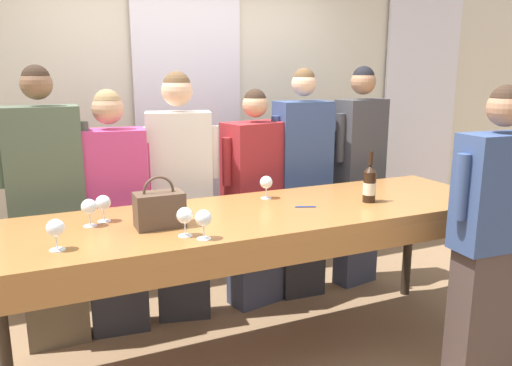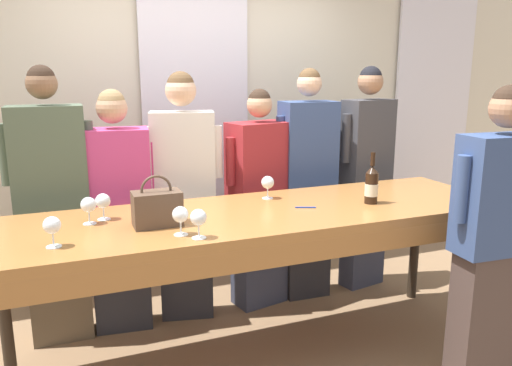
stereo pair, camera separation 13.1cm
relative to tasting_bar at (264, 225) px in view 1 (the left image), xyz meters
name	(u,v)px [view 1 (the left image)]	position (x,y,z in m)	size (l,w,h in m)	color
ground_plane	(262,357)	(0.00, 0.03, -0.88)	(18.00, 18.00, 0.00)	#846647
wall_back	(187,116)	(0.00, 1.52, 0.52)	(12.00, 0.06, 2.80)	beige
curtain_panel_center	(190,124)	(0.00, 1.46, 0.46)	(0.90, 0.03, 2.69)	white
curtain_panel_right	(420,114)	(2.45, 1.46, 0.46)	(0.90, 0.03, 2.69)	white
tasting_bar	(264,225)	(0.00, 0.00, 0.00)	(3.06, 0.88, 0.96)	#9E6633
wine_bottle	(370,184)	(0.70, -0.06, 0.20)	(0.08, 0.08, 0.32)	black
handbag	(159,209)	(-0.62, -0.03, 0.18)	(0.25, 0.15, 0.28)	brown
wine_glass_front_left	(103,204)	(-0.88, 0.18, 0.18)	(0.08, 0.08, 0.15)	white
wine_glass_front_mid	(185,216)	(-0.55, -0.24, 0.18)	(0.08, 0.08, 0.15)	white
wine_glass_front_right	(89,207)	(-0.96, 0.13, 0.18)	(0.08, 0.08, 0.15)	white
wine_glass_center_left	(55,229)	(-1.14, -0.19, 0.18)	(0.08, 0.08, 0.15)	white
wine_glass_center_mid	(266,183)	(0.15, 0.28, 0.18)	(0.08, 0.08, 0.15)	white
wine_glass_center_right	(204,219)	(-0.47, -0.32, 0.18)	(0.08, 0.08, 0.15)	white
pen	(305,207)	(0.27, -0.02, 0.09)	(0.12, 0.05, 0.01)	#193399
guest_olive_jacket	(48,210)	(-1.15, 0.76, 0.03)	(0.56, 0.25, 1.81)	brown
guest_pink_top	(115,214)	(-0.75, 0.76, -0.05)	(0.56, 0.31, 1.66)	#28282D
guest_cream_sweater	(181,196)	(-0.29, 0.76, 0.03)	(0.55, 0.32, 1.77)	#28282D
guest_striped_shirt	(255,200)	(0.28, 0.76, -0.06)	(0.57, 0.36, 1.65)	#383D51
guest_navy_coat	(302,184)	(0.68, 0.76, 0.03)	(0.52, 0.27, 1.79)	#28282D
guest_beige_cap	(359,175)	(1.22, 0.76, 0.06)	(0.53, 0.28, 1.81)	#383D51
host_pouring	(492,237)	(1.07, -0.69, -0.01)	(0.57, 0.25, 1.70)	#473833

